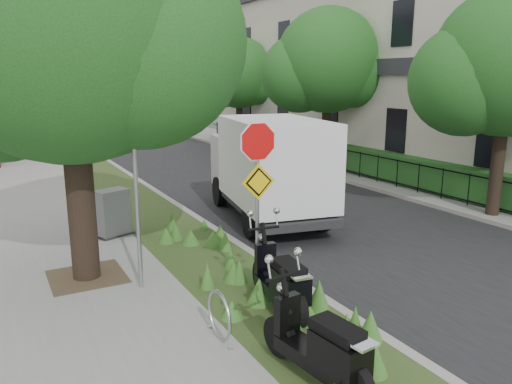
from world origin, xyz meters
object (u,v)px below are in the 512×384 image
Objects in this scene: scooter_far at (283,287)px; box_truck at (269,164)px; sign_assembly at (258,173)px; utility_cabinet at (113,214)px; scooter_near at (326,354)px.

box_truck reaches higher than scooter_far.
sign_assembly is 2.81× the size of utility_cabinet.
sign_assembly is 0.57× the size of box_truck.
scooter_far is 1.75× the size of utility_cabinet.
scooter_near is at bearing -102.32° from sign_assembly.
box_truck is 4.38m from utility_cabinet.
utility_cabinet is (-4.27, 0.26, -0.92)m from box_truck.
utility_cabinet is (-1.47, 5.59, 0.09)m from scooter_far.
sign_assembly is 1.61× the size of scooter_far.
scooter_near is at bearing -83.36° from utility_cabinet.
box_truck is 4.96× the size of utility_cabinet.
sign_assembly reaches higher than utility_cabinet.
utility_cabinet is (-0.88, 7.56, 0.09)m from scooter_near.
scooter_near is at bearing -114.94° from box_truck.
box_truck is (3.39, 7.30, 1.01)m from scooter_near.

